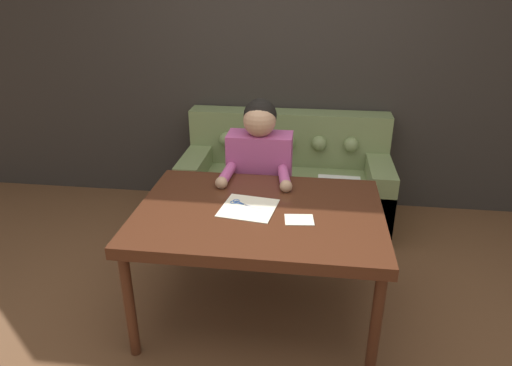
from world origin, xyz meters
TOP-DOWN VIEW (x-y plane):
  - ground_plane at (0.00, 0.00)m, footprint 16.00×16.00m
  - wall_back at (0.00, 1.82)m, footprint 8.00×0.06m
  - dining_table at (-0.01, 0.14)m, footprint 1.44×1.02m
  - couch at (0.06, 1.44)m, footprint 1.75×0.78m
  - person at (-0.09, 0.79)m, footprint 0.50×0.57m
  - pattern_paper_main at (-0.08, 0.15)m, footprint 0.35×0.35m
  - pattern_paper_offcut at (0.23, 0.05)m, footprint 0.17×0.14m
  - scissors at (-0.13, 0.20)m, footprint 0.20×0.14m

SIDE VIEW (x-z plane):
  - ground_plane at x=0.00m, z-range 0.00..0.00m
  - couch at x=0.06m, z-range -0.13..0.78m
  - person at x=-0.09m, z-range 0.03..1.26m
  - dining_table at x=-0.01m, z-range 0.30..1.04m
  - pattern_paper_main at x=-0.08m, z-range 0.74..0.74m
  - pattern_paper_offcut at x=0.23m, z-range 0.74..0.74m
  - scissors at x=-0.13m, z-range 0.74..0.74m
  - wall_back at x=0.00m, z-range 0.00..2.60m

